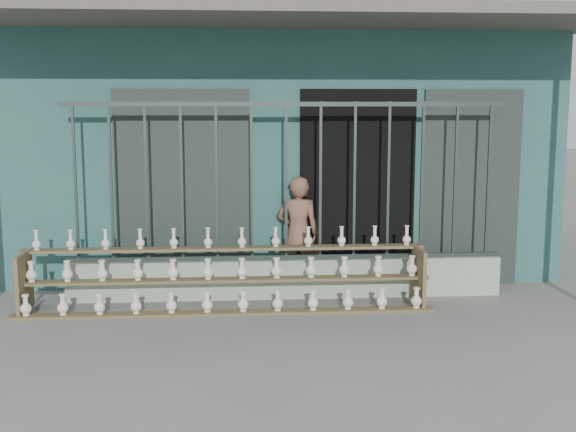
{
  "coord_description": "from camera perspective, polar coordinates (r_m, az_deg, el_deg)",
  "views": [
    {
      "loc": [
        -0.57,
        -6.82,
        2.19
      ],
      "look_at": [
        0.0,
        1.0,
        1.0
      ],
      "focal_mm": 45.0,
      "sensor_mm": 36.0,
      "label": 1
    }
  ],
  "objects": [
    {
      "name": "shelf_rack",
      "position": [
        7.92,
        -4.99,
        -4.75
      ],
      "size": [
        4.5,
        0.68,
        0.85
      ],
      "color": "brown",
      "rests_on": "ground"
    },
    {
      "name": "workshop_building",
      "position": [
        11.08,
        -1.19,
        5.68
      ],
      "size": [
        7.4,
        6.6,
        3.21
      ],
      "color": "#285650",
      "rests_on": "ground"
    },
    {
      "name": "elderly_woman",
      "position": [
        8.63,
        0.78,
        -1.38
      ],
      "size": [
        0.53,
        0.37,
        1.38
      ],
      "primitive_type": "imported",
      "rotation": [
        0.0,
        0.0,
        3.06
      ],
      "color": "brown",
      "rests_on": "ground"
    },
    {
      "name": "parapet_wall",
      "position": [
        8.38,
        -0.15,
        -4.94
      ],
      "size": [
        5.0,
        0.2,
        0.45
      ],
      "primitive_type": "cube",
      "color": "#9DB097",
      "rests_on": "ground"
    },
    {
      "name": "ground",
      "position": [
        7.19,
        0.58,
        -9.11
      ],
      "size": [
        60.0,
        60.0,
        0.0
      ],
      "primitive_type": "plane",
      "color": "slate"
    },
    {
      "name": "security_fence",
      "position": [
        8.19,
        -0.15,
        2.73
      ],
      "size": [
        5.0,
        0.04,
        1.8
      ],
      "color": "#283330",
      "rests_on": "parapet_wall"
    }
  ]
}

